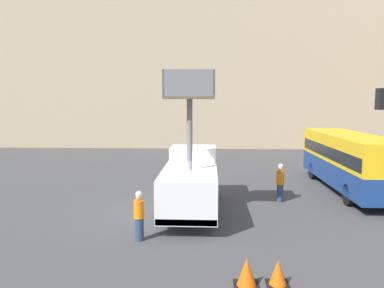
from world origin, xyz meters
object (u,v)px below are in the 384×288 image
Objects in this scene: road_worker_directing at (280,183)px; traffic_cone_near_truck at (247,273)px; road_worker_near_truck at (139,216)px; traffic_cone_mid_road at (278,273)px; city_bus at (349,158)px; utility_truck at (191,178)px.

road_worker_directing is 9.16m from traffic_cone_near_truck.
traffic_cone_near_truck is (-2.51, -8.79, -0.60)m from road_worker_directing.
road_worker_near_truck is 4.80m from traffic_cone_near_truck.
traffic_cone_near_truck is 1.11× the size of traffic_cone_mid_road.
road_worker_directing reaches higher than traffic_cone_near_truck.
city_bus is 5.61× the size of road_worker_near_truck.
traffic_cone_mid_road is (-1.65, -8.69, -0.64)m from road_worker_directing.
traffic_cone_near_truck is at bearing -173.69° from traffic_cone_mid_road.
road_worker_near_truck is at bearing 137.70° from traffic_cone_near_truck.
city_bus is at bearing 26.32° from utility_truck.
road_worker_near_truck is at bearing -20.30° from road_worker_directing.
city_bus reaches higher than traffic_cone_near_truck.
road_worker_near_truck is at bearing 124.98° from city_bus.
road_worker_near_truck reaches higher than traffic_cone_near_truck.
city_bus is (8.65, 4.28, 0.36)m from utility_truck.
city_bus is at bearing 62.25° from traffic_cone_mid_road.
city_bus reaches higher than road_worker_near_truck.
utility_truck is at bearing 58.99° from road_worker_near_truck.
road_worker_near_truck is 8.22m from road_worker_directing.
city_bus is 13.20m from road_worker_near_truck.
utility_truck is at bearing -41.92° from road_worker_directing.
traffic_cone_near_truck is at bearing 11.04° from road_worker_directing.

